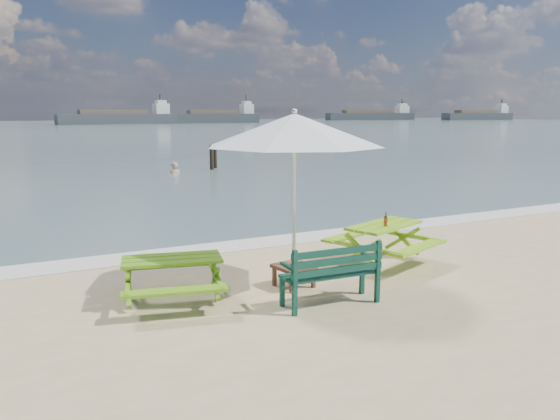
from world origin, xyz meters
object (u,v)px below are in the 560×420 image
picnic_table_right (384,244)px  park_bench (330,286)px  patio_umbrella (295,130)px  beer_bottle (386,221)px  picnic_table_left (173,281)px  swimmer (175,181)px  side_table (294,275)px

picnic_table_right → park_bench: size_ratio=1.46×
patio_umbrella → beer_bottle: bearing=8.3°
picnic_table_right → beer_bottle: size_ratio=8.23×
picnic_table_left → swimmer: picnic_table_left is taller
patio_umbrella → beer_bottle: size_ratio=12.38×
picnic_table_right → park_bench: park_bench is taller
patio_umbrella → swimmer: size_ratio=1.89×
patio_umbrella → picnic_table_right: bearing=12.1°
beer_bottle → picnic_table_left: bearing=-177.9°
picnic_table_right → swimmer: 16.23m
picnic_table_right → beer_bottle: (-0.10, -0.16, 0.47)m
side_table → beer_bottle: size_ratio=2.48×
picnic_table_left → swimmer: size_ratio=1.08×
side_table → swimmer: 16.90m
picnic_table_left → side_table: picnic_table_left is taller
beer_bottle → park_bench: bearing=-147.4°
swimmer → patio_umbrella: bearing=-99.7°
park_bench → picnic_table_left: bearing=151.6°
side_table → swimmer: bearing=80.3°
patio_umbrella → beer_bottle: 2.63m
picnic_table_right → side_table: picnic_table_right is taller
swimmer → picnic_table_left: bearing=-106.1°
picnic_table_left → beer_bottle: bearing=2.1°
beer_bottle → picnic_table_right: bearing=58.4°
picnic_table_left → picnic_table_right: 4.05m
park_bench → beer_bottle: beer_bottle is taller
beer_bottle → patio_umbrella: bearing=-171.7°
picnic_table_left → side_table: (1.93, -0.15, -0.14)m
patio_umbrella → park_bench: bearing=-84.5°
picnic_table_right → park_bench: bearing=-145.5°
picnic_table_left → beer_bottle: size_ratio=7.11×
picnic_table_right → side_table: 2.17m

